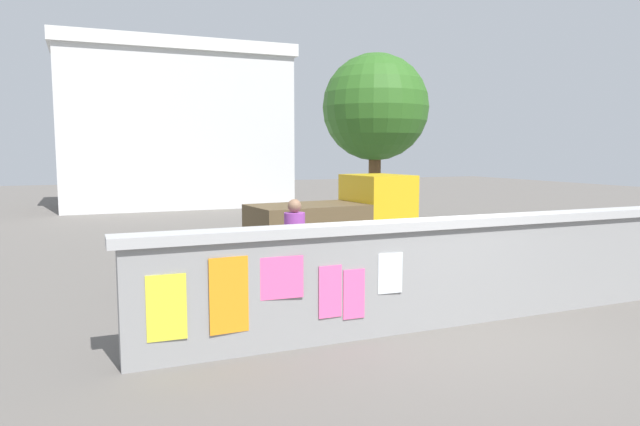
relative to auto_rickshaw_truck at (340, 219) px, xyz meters
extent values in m
plane|color=#605B56|center=(-0.73, 3.09, -0.90)|extent=(60.00, 60.00, 0.00)
cube|color=gray|center=(-0.73, -4.91, -0.22)|extent=(8.35, 0.30, 1.36)
cube|color=#AAAAAA|center=(-0.73, -4.91, 0.52)|extent=(8.55, 0.42, 0.12)
cube|color=yellow|center=(-4.41, -5.07, -0.22)|extent=(0.44, 0.03, 0.74)
cube|color=orange|center=(-3.72, -5.07, -0.15)|extent=(0.46, 0.03, 0.89)
cube|color=#F9599E|center=(-3.08, -5.07, 0.00)|extent=(0.53, 0.04, 0.51)
cube|color=#F9599E|center=(-2.46, -5.07, -0.23)|extent=(0.31, 0.02, 0.65)
cube|color=#F9599E|center=(-2.13, -5.07, -0.29)|extent=(0.29, 0.01, 0.63)
cube|color=silver|center=(-1.62, -5.07, -0.07)|extent=(0.34, 0.03, 0.53)
cylinder|color=black|center=(1.03, 0.75, -0.55)|extent=(0.72, 0.27, 0.70)
cylinder|color=black|center=(1.15, -0.54, -0.55)|extent=(0.72, 0.27, 0.70)
cylinder|color=black|center=(-1.46, 0.51, -0.55)|extent=(0.72, 0.27, 0.70)
cylinder|color=black|center=(-1.34, -0.78, -0.55)|extent=(0.72, 0.27, 0.70)
cube|color=gold|center=(0.99, 0.09, 0.20)|extent=(1.34, 1.61, 1.50)
cube|color=brown|center=(-0.80, -0.08, -0.10)|extent=(2.53, 1.72, 0.90)
cylinder|color=black|center=(-2.88, -2.46, -0.60)|extent=(0.61, 0.16, 0.60)
cylinder|color=black|center=(-4.18, -2.33, -0.60)|extent=(0.61, 0.18, 0.60)
cube|color=black|center=(-3.53, -2.39, -0.32)|extent=(1.02, 0.34, 0.32)
cube|color=black|center=(-3.73, -2.37, -0.14)|extent=(0.58, 0.28, 0.10)
cube|color=#262626|center=(-2.98, -2.45, -0.05)|extent=(0.10, 0.56, 0.03)
cylinder|color=black|center=(1.48, -3.60, -0.57)|extent=(0.65, 0.18, 0.66)
cylinder|color=black|center=(0.45, -3.81, -0.57)|extent=(0.65, 0.18, 0.66)
cube|color=silver|center=(0.96, -3.70, -0.39)|extent=(0.94, 0.24, 0.06)
cylinder|color=silver|center=(0.82, -3.74, -0.17)|extent=(0.04, 0.04, 0.40)
cube|color=black|center=(0.82, -3.74, 0.03)|extent=(0.21, 0.12, 0.05)
cube|color=black|center=(1.43, -3.61, -0.02)|extent=(0.13, 0.44, 0.03)
cylinder|color=#338CBF|center=(-2.16, -2.73, -0.50)|extent=(0.12, 0.12, 0.80)
cylinder|color=#338CBF|center=(-1.99, -2.80, -0.50)|extent=(0.12, 0.12, 0.80)
cylinder|color=purple|center=(-2.08, -2.77, 0.20)|extent=(0.45, 0.45, 0.60)
sphere|color=#8C664C|center=(-2.08, -2.77, 0.61)|extent=(0.22, 0.22, 0.22)
cylinder|color=brown|center=(3.56, 5.05, 0.40)|extent=(0.40, 0.40, 2.59)
sphere|color=#2E621F|center=(3.56, 5.05, 2.89)|extent=(3.41, 3.41, 3.41)
cube|color=silver|center=(-1.43, 14.00, 2.28)|extent=(9.32, 4.53, 6.35)
cube|color=silver|center=(-1.43, 14.00, 5.70)|extent=(9.62, 4.83, 0.50)
camera|label=1|loc=(-5.19, -11.29, 1.49)|focal=31.84mm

